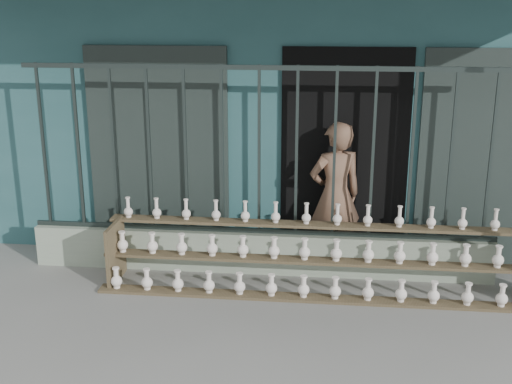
# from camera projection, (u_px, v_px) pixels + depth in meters

# --- Properties ---
(ground) EXTENTS (60.00, 60.00, 0.00)m
(ground) POSITION_uv_depth(u_px,v_px,m) (244.00, 328.00, 5.84)
(ground) COLOR slate
(workshop_building) EXTENTS (7.40, 6.60, 3.21)m
(workshop_building) POSITION_uv_depth(u_px,v_px,m) (280.00, 89.00, 9.41)
(workshop_building) COLOR #295457
(workshop_building) RESTS_ON ground
(parapet_wall) EXTENTS (5.00, 0.20, 0.45)m
(parapet_wall) POSITION_uv_depth(u_px,v_px,m) (259.00, 252.00, 7.02)
(parapet_wall) COLOR #96A48D
(parapet_wall) RESTS_ON ground
(security_fence) EXTENTS (5.00, 0.04, 1.80)m
(security_fence) POSITION_uv_depth(u_px,v_px,m) (259.00, 152.00, 6.70)
(security_fence) COLOR #283330
(security_fence) RESTS_ON parapet_wall
(shelf_rack) EXTENTS (4.50, 0.68, 0.85)m
(shelf_rack) POSITION_uv_depth(u_px,v_px,m) (320.00, 257.00, 6.51)
(shelf_rack) COLOR brown
(shelf_rack) RESTS_ON ground
(elderly_woman) EXTENTS (0.70, 0.59, 1.64)m
(elderly_woman) POSITION_uv_depth(u_px,v_px,m) (335.00, 196.00, 7.02)
(elderly_woman) COLOR brown
(elderly_woman) RESTS_ON ground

